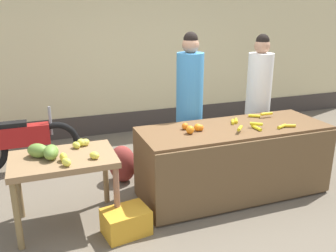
# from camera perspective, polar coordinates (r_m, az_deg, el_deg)

# --- Properties ---
(ground_plane) EXTENTS (24.00, 24.00, 0.00)m
(ground_plane) POSITION_cam_1_polar(r_m,az_deg,el_deg) (4.38, 4.14, -11.34)
(ground_plane) COLOR #665B4C
(market_wall_back) EXTENTS (9.97, 0.23, 3.50)m
(market_wall_back) POSITION_cam_1_polar(r_m,az_deg,el_deg) (6.48, -6.03, 14.15)
(market_wall_back) COLOR beige
(market_wall_back) RESTS_ON ground
(fruit_stall_counter) EXTENTS (2.22, 0.83, 0.84)m
(fruit_stall_counter) POSITION_cam_1_polar(r_m,az_deg,el_deg) (4.39, 10.20, -5.40)
(fruit_stall_counter) COLOR brown
(fruit_stall_counter) RESTS_ON ground
(side_table_wooden) EXTENTS (1.02, 0.68, 0.75)m
(side_table_wooden) POSITION_cam_1_polar(r_m,az_deg,el_deg) (3.78, -16.08, -6.08)
(side_table_wooden) COLOR olive
(side_table_wooden) RESTS_ON ground
(banana_bunch_pile) EXTENTS (0.76, 0.58, 0.07)m
(banana_bunch_pile) POSITION_cam_1_polar(r_m,az_deg,el_deg) (4.38, 13.82, 0.56)
(banana_bunch_pile) COLOR gold
(banana_bunch_pile) RESTS_ON fruit_stall_counter
(orange_pile) EXTENTS (0.23, 0.24, 0.09)m
(orange_pile) POSITION_cam_1_polar(r_m,az_deg,el_deg) (4.02, 3.95, -0.32)
(orange_pile) COLOR orange
(orange_pile) RESTS_ON fruit_stall_counter
(mango_papaya_pile) EXTENTS (0.70, 0.62, 0.14)m
(mango_papaya_pile) POSITION_cam_1_polar(r_m,az_deg,el_deg) (3.74, -17.58, -3.77)
(mango_papaya_pile) COLOR yellow
(mango_papaya_pile) RESTS_ON side_table_wooden
(vendor_woman_blue_shirt) EXTENTS (0.34, 0.34, 1.88)m
(vendor_woman_blue_shirt) POSITION_cam_1_polar(r_m,az_deg,el_deg) (4.65, 3.39, 3.11)
(vendor_woman_blue_shirt) COLOR #33333D
(vendor_woman_blue_shirt) RESTS_ON ground
(vendor_woman_white_shirt) EXTENTS (0.34, 0.34, 1.82)m
(vendor_woman_white_shirt) POSITION_cam_1_polar(r_m,az_deg,el_deg) (5.23, 13.96, 3.93)
(vendor_woman_white_shirt) COLOR #33333D
(vendor_woman_white_shirt) RESTS_ON ground
(parked_motorcycle) EXTENTS (1.60, 0.18, 0.88)m
(parked_motorcycle) POSITION_cam_1_polar(r_m,az_deg,el_deg) (5.32, -22.32, -2.51)
(parked_motorcycle) COLOR black
(parked_motorcycle) RESTS_ON ground
(produce_crate) EXTENTS (0.49, 0.39, 0.26)m
(produce_crate) POSITION_cam_1_polar(r_m,az_deg,el_deg) (3.74, -6.61, -14.72)
(produce_crate) COLOR gold
(produce_crate) RESTS_ON ground
(produce_sack) EXTENTS (0.47, 0.46, 0.49)m
(produce_sack) POSITION_cam_1_polar(r_m,az_deg,el_deg) (4.71, -7.18, -5.92)
(produce_sack) COLOR maroon
(produce_sack) RESTS_ON ground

